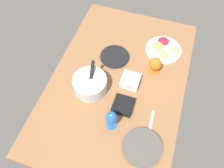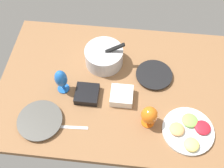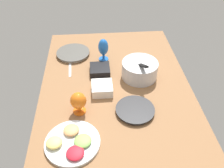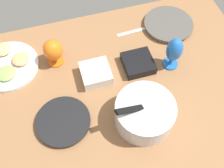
# 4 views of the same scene
# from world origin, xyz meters

# --- Properties ---
(ground_plane) EXTENTS (1.60, 1.04, 0.04)m
(ground_plane) POSITION_xyz_m (0.00, 0.00, -0.02)
(ground_plane) COLOR #8C603D
(dinner_plate_left) EXTENTS (0.27, 0.27, 0.03)m
(dinner_plate_left) POSITION_xyz_m (-0.46, -0.31, 0.01)
(dinner_plate_left) COLOR silver
(dinner_plate_left) RESTS_ON ground_plane
(dinner_plate_right) EXTENTS (0.24, 0.24, 0.02)m
(dinner_plate_right) POSITION_xyz_m (0.21, 0.10, 0.01)
(dinner_plate_right) COLOR #4C4C51
(dinner_plate_right) RESTS_ON ground_plane
(mixing_bowl) EXTENTS (0.27, 0.26, 0.19)m
(mixing_bowl) POSITION_xyz_m (-0.13, 0.18, 0.07)
(mixing_bowl) COLOR silver
(mixing_bowl) RESTS_ON ground_plane
(fruit_platter) EXTENTS (0.30, 0.30, 0.05)m
(fruit_platter) POSITION_xyz_m (0.42, -0.28, 0.02)
(fruit_platter) COLOR silver
(fruit_platter) RESTS_ON ground_plane
(hurricane_glass_blue) EXTENTS (0.08, 0.08, 0.19)m
(hurricane_glass_blue) POSITION_xyz_m (-0.37, -0.07, 0.11)
(hurricane_glass_blue) COLOR blue
(hurricane_glass_blue) RESTS_ON ground_plane
(hurricane_glass_orange) EXTENTS (0.10, 0.10, 0.15)m
(hurricane_glass_orange) POSITION_xyz_m (0.18, -0.25, 0.09)
(hurricane_glass_orange) COLOR orange
(hurricane_glass_orange) RESTS_ON ground_plane
(square_bowl_black) EXTENTS (0.15, 0.15, 0.05)m
(square_bowl_black) POSITION_xyz_m (-0.21, -0.10, 0.03)
(square_bowl_black) COLOR black
(square_bowl_black) RESTS_ON ground_plane
(square_bowl_white) EXTENTS (0.14, 0.14, 0.06)m
(square_bowl_white) POSITION_xyz_m (0.01, -0.10, 0.03)
(square_bowl_white) COLOR white
(square_bowl_white) RESTS_ON ground_plane
(fork_by_left_plate) EXTENTS (0.18, 0.03, 0.01)m
(fork_by_left_plate) POSITION_xyz_m (-0.26, -0.33, 0.00)
(fork_by_left_plate) COLOR silver
(fork_by_left_plate) RESTS_ON ground_plane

